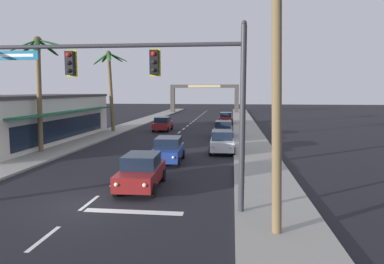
# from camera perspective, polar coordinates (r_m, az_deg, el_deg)

# --- Properties ---
(ground_plane) EXTENTS (220.00, 220.00, 0.00)m
(ground_plane) POSITION_cam_1_polar(r_m,az_deg,el_deg) (15.66, -16.83, -11.34)
(ground_plane) COLOR black
(sidewalk_right) EXTENTS (3.20, 110.00, 0.14)m
(sidewalk_right) POSITION_cam_1_polar(r_m,az_deg,el_deg) (33.99, 9.50, -1.28)
(sidewalk_right) COLOR gray
(sidewalk_right) RESTS_ON ground
(sidewalk_left) EXTENTS (3.20, 110.00, 0.14)m
(sidewalk_left) POSITION_cam_1_polar(r_m,az_deg,el_deg) (36.67, -15.65, -0.86)
(sidewalk_left) COLOR gray
(sidewalk_left) RESTS_ON ground
(lane_markings) EXTENTS (4.28, 89.70, 0.01)m
(lane_markings) POSITION_cam_1_polar(r_m,az_deg,el_deg) (35.48, -2.62, -0.96)
(lane_markings) COLOR silver
(lane_markings) RESTS_ON ground
(traffic_signal_mast) EXTENTS (10.20, 0.41, 7.35)m
(traffic_signal_mast) POSITION_cam_1_polar(r_m,az_deg,el_deg) (13.51, -5.08, 8.33)
(traffic_signal_mast) COLOR #2D2D33
(traffic_signal_mast) RESTS_ON ground
(sedan_lead_at_stop_bar) EXTENTS (2.09, 4.50, 1.68)m
(sedan_lead_at_stop_bar) POSITION_cam_1_polar(r_m,az_deg,el_deg) (17.44, -8.28, -6.33)
(sedan_lead_at_stop_bar) COLOR maroon
(sedan_lead_at_stop_bar) RESTS_ON ground
(sedan_third_in_queue) EXTENTS (2.09, 4.50, 1.68)m
(sedan_third_in_queue) POSITION_cam_1_polar(r_m,az_deg,el_deg) (23.43, -3.91, -2.90)
(sedan_third_in_queue) COLOR navy
(sedan_third_in_queue) RESTS_ON ground
(sedan_oncoming_far) EXTENTS (1.97, 4.46, 1.68)m
(sedan_oncoming_far) POSITION_cam_1_polar(r_m,az_deg,el_deg) (41.66, -4.80, 1.35)
(sedan_oncoming_far) COLOR maroon
(sedan_oncoming_far) RESTS_ON ground
(sedan_parked_nearest_kerb) EXTENTS (2.02, 4.48, 1.68)m
(sedan_parked_nearest_kerb) POSITION_cam_1_polar(r_m,az_deg,el_deg) (35.99, 5.14, 0.49)
(sedan_parked_nearest_kerb) COLOR #4C515B
(sedan_parked_nearest_kerb) RESTS_ON ground
(sedan_parked_mid_kerb) EXTENTS (2.04, 4.49, 1.68)m
(sedan_parked_mid_kerb) POSITION_cam_1_polar(r_m,az_deg,el_deg) (27.24, 4.95, -1.54)
(sedan_parked_mid_kerb) COLOR silver
(sedan_parked_mid_kerb) RESTS_ON ground
(sedan_parked_far_kerb) EXTENTS (1.98, 4.46, 1.68)m
(sedan_parked_far_kerb) POSITION_cam_1_polar(r_m,az_deg,el_deg) (50.31, 5.56, 2.28)
(sedan_parked_far_kerb) COLOR maroon
(sedan_parked_far_kerb) RESTS_ON ground
(palm_left_second) EXTENTS (4.15, 3.91, 8.78)m
(palm_left_second) POSITION_cam_1_polar(r_m,az_deg,el_deg) (28.78, -23.81, 8.75)
(palm_left_second) COLOR brown
(palm_left_second) RESTS_ON ground
(palm_left_third) EXTENTS (4.24, 4.15, 9.27)m
(palm_left_third) POSITION_cam_1_polar(r_m,az_deg,el_deg) (41.20, -13.27, 8.45)
(palm_left_third) COLOR brown
(palm_left_third) RESTS_ON ground
(palm_right_nearest) EXTENTS (3.14, 3.02, 9.50)m
(palm_right_nearest) POSITION_cam_1_polar(r_m,az_deg,el_deg) (11.52, 13.77, 16.23)
(palm_right_nearest) COLOR brown
(palm_right_nearest) RESTS_ON ground
(storefront_strip_left) EXTENTS (7.57, 20.72, 4.39)m
(storefront_strip_left) POSITION_cam_1_polar(r_m,az_deg,el_deg) (35.21, -24.62, 1.95)
(storefront_strip_left) COLOR beige
(storefront_strip_left) RESTS_ON ground
(town_gateway_arch) EXTENTS (14.79, 0.90, 6.06)m
(town_gateway_arch) POSITION_cam_1_polar(r_m,az_deg,el_deg) (75.67, 2.03, 6.18)
(town_gateway_arch) COLOR #423D38
(town_gateway_arch) RESTS_ON ground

